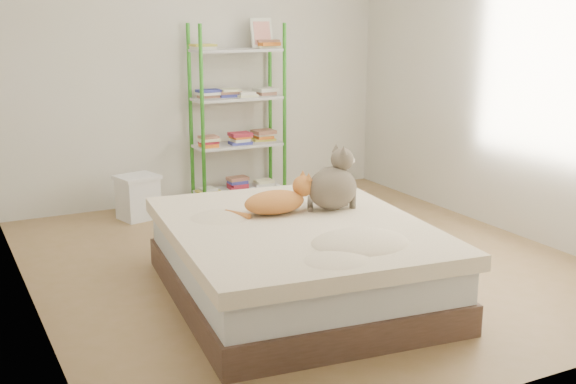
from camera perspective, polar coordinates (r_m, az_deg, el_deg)
room at (r=5.10m, az=1.24°, el=8.41°), size 3.81×4.21×2.61m
bed at (r=4.67m, az=0.59°, el=-5.36°), size 1.76×2.11×0.50m
orange_cat at (r=4.77m, az=-1.08°, el=-0.57°), size 0.51×0.28×0.20m
grey_cat at (r=4.86m, az=3.56°, el=1.04°), size 0.38×0.32×0.42m
shelf_unit at (r=6.97m, az=-3.93°, el=5.86°), size 0.88×0.36×1.74m
cardboard_box at (r=6.00m, az=2.75°, el=-1.60°), size 0.57×0.56×0.42m
white_bin at (r=6.55m, az=-11.77°, el=-0.37°), size 0.41×0.38×0.40m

